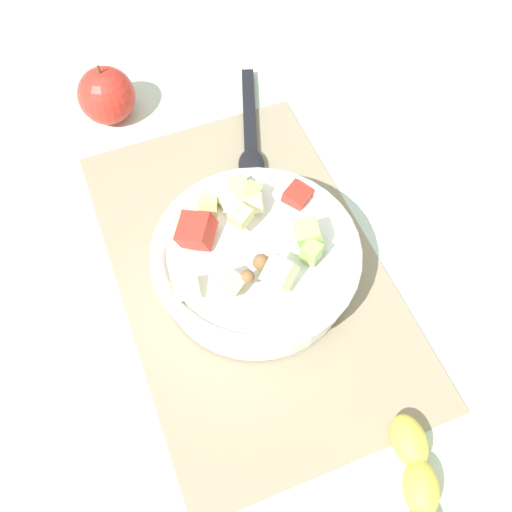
% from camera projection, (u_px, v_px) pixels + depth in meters
% --- Properties ---
extents(ground_plane, '(2.40, 2.40, 0.00)m').
position_uv_depth(ground_plane, '(249.00, 271.00, 0.72)').
color(ground_plane, silver).
extents(placemat, '(0.51, 0.32, 0.01)m').
position_uv_depth(placemat, '(249.00, 269.00, 0.72)').
color(placemat, gray).
rests_on(placemat, ground_plane).
extents(salad_bowl, '(0.25, 0.25, 0.10)m').
position_uv_depth(salad_bowl, '(255.00, 258.00, 0.69)').
color(salad_bowl, white).
rests_on(salad_bowl, placemat).
extents(serving_spoon, '(0.22, 0.10, 0.01)m').
position_uv_depth(serving_spoon, '(250.00, 140.00, 0.82)').
color(serving_spoon, black).
rests_on(serving_spoon, placemat).
extents(whole_apple, '(0.08, 0.08, 0.09)m').
position_uv_depth(whole_apple, '(107.00, 95.00, 0.83)').
color(whole_apple, red).
rests_on(whole_apple, ground_plane).
extents(banana_whole, '(0.15, 0.09, 0.04)m').
position_uv_depth(banana_whole, '(417.00, 488.00, 0.57)').
color(banana_whole, yellow).
rests_on(banana_whole, ground_plane).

